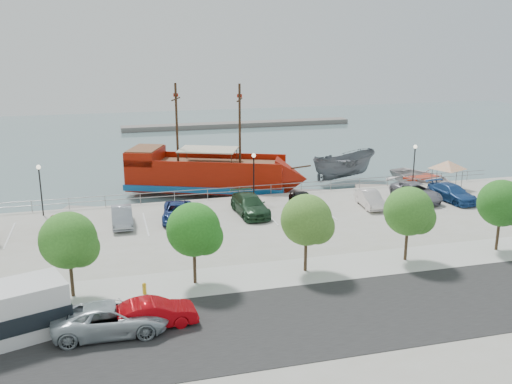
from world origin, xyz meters
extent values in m
plane|color=slate|center=(0.00, 0.00, -1.00)|extent=(160.00, 160.00, 0.00)
cube|color=#9E9B8A|center=(0.00, -21.00, -0.60)|extent=(100.00, 58.00, 1.20)
cube|color=black|center=(0.00, -16.00, 0.01)|extent=(100.00, 8.00, 0.04)
cube|color=beige|center=(0.00, -10.00, 0.01)|extent=(100.00, 4.00, 0.05)
cylinder|color=gray|center=(0.00, 7.80, 0.95)|extent=(50.00, 0.06, 0.06)
cylinder|color=gray|center=(0.00, 7.80, 0.55)|extent=(50.00, 0.06, 0.06)
cube|color=slate|center=(10.00, 55.00, -0.60)|extent=(40.00, 3.00, 0.80)
cube|color=#951304|center=(-3.07, 13.24, 0.83)|extent=(16.07, 10.30, 2.50)
cube|color=#104E8A|center=(-3.07, 13.24, 0.01)|extent=(16.45, 10.68, 0.58)
cone|color=#951304|center=(4.76, 10.03, 0.83)|extent=(4.60, 5.44, 4.62)
cube|color=#951304|center=(-8.86, 15.62, 2.75)|extent=(4.50, 5.55, 1.35)
cube|color=brown|center=(-8.86, 15.62, 3.47)|extent=(4.17, 5.12, 0.12)
cube|color=brown|center=(-2.63, 13.06, 2.13)|extent=(13.18, 8.67, 0.14)
cube|color=#951304|center=(-2.20, 15.38, 2.42)|extent=(14.32, 6.03, 0.67)
cube|color=#951304|center=(-3.95, 11.11, 2.42)|extent=(14.32, 6.03, 0.67)
cylinder|color=#382111|center=(0.04, 11.97, 6.02)|extent=(0.30, 0.30, 7.89)
cylinder|color=#382111|center=(-5.75, 14.34, 6.02)|extent=(0.30, 0.30, 7.89)
cylinder|color=#382111|center=(0.04, 11.97, 8.43)|extent=(1.22, 2.72, 0.13)
cylinder|color=#382111|center=(-5.75, 14.34, 8.43)|extent=(1.22, 2.72, 0.13)
cube|color=beige|center=(-2.90, 13.17, 3.52)|extent=(6.55, 5.50, 0.12)
cylinder|color=#382111|center=(5.38, 9.77, 1.98)|extent=(2.27, 1.05, 0.57)
imported|color=slate|center=(12.12, 14.20, 0.53)|extent=(8.35, 4.64, 3.05)
imported|color=silver|center=(19.05, 9.77, -0.21)|extent=(7.35, 8.86, 1.59)
cube|color=gray|center=(-13.73, 9.20, -0.82)|extent=(6.62, 4.17, 0.37)
cube|color=slate|center=(7.95, 9.20, -0.78)|extent=(7.82, 4.81, 0.43)
cube|color=gray|center=(15.35, 9.20, -0.79)|extent=(7.68, 4.68, 0.42)
cylinder|color=slate|center=(18.52, 7.19, 0.99)|extent=(0.08, 0.08, 1.99)
cylinder|color=slate|center=(20.69, 6.31, 0.99)|extent=(0.08, 0.08, 1.99)
cylinder|color=slate|center=(17.63, 5.02, 0.99)|extent=(0.08, 0.08, 1.99)
cylinder|color=slate|center=(19.81, 4.13, 0.99)|extent=(0.08, 0.08, 1.99)
pyramid|color=beige|center=(19.16, 5.66, 2.76)|extent=(4.95, 4.95, 0.81)
imported|color=#A0ACB3|center=(-12.96, -14.83, 0.79)|extent=(5.76, 2.79, 1.58)
imported|color=#B6070E|center=(-10.86, -14.72, 0.72)|extent=(4.48, 1.79, 1.45)
cylinder|color=gold|center=(-11.05, -10.80, 0.29)|extent=(0.23, 0.23, 0.58)
sphere|color=gold|center=(-11.05, -10.80, 0.60)|extent=(0.25, 0.25, 0.25)
cylinder|color=black|center=(-18.00, 6.50, 2.00)|extent=(0.12, 0.12, 4.00)
sphere|color=#FFF2CC|center=(-18.00, 6.50, 4.10)|extent=(0.36, 0.36, 0.36)
cylinder|color=black|center=(0.00, 6.50, 2.00)|extent=(0.12, 0.12, 4.00)
sphere|color=#FFF2CC|center=(0.00, 6.50, 4.10)|extent=(0.36, 0.36, 0.36)
cylinder|color=black|center=(16.00, 6.50, 2.00)|extent=(0.12, 0.12, 4.00)
sphere|color=#FFF2CC|center=(16.00, 6.50, 4.10)|extent=(0.36, 0.36, 0.36)
cylinder|color=#473321|center=(-15.00, -10.00, 1.10)|extent=(0.20, 0.20, 2.20)
sphere|color=#306B20|center=(-15.00, -10.00, 3.40)|extent=(3.20, 3.20, 3.20)
sphere|color=#306B20|center=(-14.40, -10.30, 3.00)|extent=(2.20, 2.20, 2.20)
cylinder|color=#473321|center=(-8.00, -10.00, 1.10)|extent=(0.20, 0.20, 2.20)
sphere|color=#22681A|center=(-8.00, -10.00, 3.40)|extent=(3.20, 3.20, 3.20)
sphere|color=#22681A|center=(-7.40, -10.30, 3.00)|extent=(2.20, 2.20, 2.20)
cylinder|color=#473321|center=(-1.00, -10.00, 1.10)|extent=(0.20, 0.20, 2.20)
sphere|color=#467427|center=(-1.00, -10.00, 3.40)|extent=(3.20, 3.20, 3.20)
sphere|color=#467427|center=(-0.40, -10.30, 3.00)|extent=(2.20, 2.20, 2.20)
cylinder|color=#473321|center=(6.00, -10.00, 1.10)|extent=(0.20, 0.20, 2.20)
sphere|color=#356F23|center=(6.00, -10.00, 3.40)|extent=(3.20, 3.20, 3.20)
sphere|color=#356F23|center=(6.60, -10.30, 3.00)|extent=(2.20, 2.20, 2.20)
cylinder|color=#473321|center=(13.00, -10.00, 1.10)|extent=(0.20, 0.20, 2.20)
sphere|color=#235E1B|center=(13.00, -10.00, 3.40)|extent=(3.20, 3.20, 3.20)
sphere|color=#235E1B|center=(13.60, -10.30, 3.00)|extent=(2.20, 2.20, 2.20)
imported|color=maroon|center=(-16.63, 1.45, 0.68)|extent=(2.28, 4.18, 1.35)
imported|color=#9398A4|center=(-11.79, 2.21, 0.74)|extent=(1.57, 4.48, 1.48)
imported|color=navy|center=(-7.43, 2.38, 0.69)|extent=(3.04, 5.29, 1.39)
imported|color=#204126|center=(-1.40, 2.43, 0.81)|extent=(2.56, 5.67, 1.61)
imported|color=black|center=(3.14, 2.08, 0.79)|extent=(2.41, 4.83, 1.58)
imported|color=silver|center=(9.17, 1.82, 0.71)|extent=(1.94, 4.43, 1.41)
imported|color=gray|center=(14.13, 2.62, 0.76)|extent=(3.02, 5.70, 1.53)
imported|color=navy|center=(17.09, 1.58, 0.75)|extent=(2.90, 5.43, 1.50)
camera|label=1|loc=(-12.63, -41.41, 14.32)|focal=40.00mm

